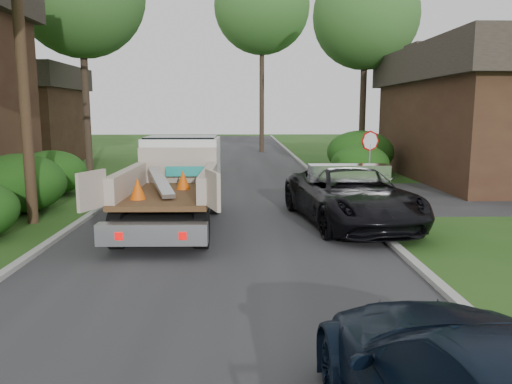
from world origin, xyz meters
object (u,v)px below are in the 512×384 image
object	(u,v)px
utility_pole	(20,37)
flatbed_truck	(177,176)
black_pickup	(351,196)
house_left_far	(13,113)
house_right	(510,112)
stop_sign	(370,150)
tree_right_far	(366,16)
tree_center_far	(262,6)

from	to	relation	value
utility_pole	flatbed_truck	xyz separation A→B (m)	(4.11, 0.27, -3.86)
utility_pole	black_pickup	size ratio (longest dim) A/B	1.72
house_left_far	house_right	size ratio (longest dim) A/B	0.58
stop_sign	house_left_far	bearing A→B (deg)	145.19
tree_right_far	tree_center_far	size ratio (longest dim) A/B	0.79
house_left_far	tree_center_far	size ratio (longest dim) A/B	0.52
flatbed_truck	tree_right_far	bearing A→B (deg)	59.49
tree_right_far	house_left_far	bearing A→B (deg)	174.56
house_left_far	black_pickup	bearing A→B (deg)	-45.40
black_pickup	house_right	bearing A→B (deg)	36.40
stop_sign	tree_right_far	distance (m)	13.08
house_right	house_left_far	bearing A→B (deg)	163.20
stop_sign	tree_right_far	world-z (taller)	tree_right_far
utility_pole	black_pickup	bearing A→B (deg)	-2.01
tree_center_far	house_right	bearing A→B (deg)	-55.49
house_left_far	black_pickup	world-z (taller)	house_left_far
tree_center_far	tree_right_far	bearing A→B (deg)	-61.19
tree_right_far	tree_center_far	world-z (taller)	tree_center_far
house_left_far	black_pickup	xyz separation A→B (m)	(17.10, -17.34, -2.24)
tree_center_far	black_pickup	distance (m)	27.35
house_left_far	house_right	distance (m)	27.68
utility_pole	tree_center_far	distance (m)	26.75
tree_right_far	tree_center_far	xyz separation A→B (m)	(-5.50, 10.00, 2.50)
stop_sign	flatbed_truck	distance (m)	7.58
tree_center_far	black_pickup	size ratio (longest dim) A/B	2.51
tree_center_far	flatbed_truck	distance (m)	26.78
utility_pole	tree_right_far	bearing A→B (deg)	49.16
house_right	tree_center_far	world-z (taller)	tree_center_far
stop_sign	house_right	xyz separation A→B (m)	(7.80, 5.00, 1.38)
house_right	tree_center_far	size ratio (longest dim) A/B	0.89
flatbed_truck	black_pickup	distance (m)	5.03
stop_sign	utility_pole	size ratio (longest dim) A/B	0.25
house_right	black_pickup	size ratio (longest dim) A/B	2.22
flatbed_truck	black_pickup	xyz separation A→B (m)	(4.97, -0.59, -0.50)
house_left_far	flatbed_truck	bearing A→B (deg)	-54.09
utility_pole	house_right	bearing A→B (deg)	26.01
flatbed_truck	black_pickup	world-z (taller)	flatbed_truck
tree_right_far	utility_pole	bearing A→B (deg)	-130.84
flatbed_truck	house_left_far	bearing A→B (deg)	126.43
house_left_far	flatbed_truck	xyz separation A→B (m)	(12.13, -16.75, -1.74)
house_left_far	tree_right_far	bearing A→B (deg)	-5.44
tree_right_far	tree_center_far	bearing A→B (deg)	118.81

